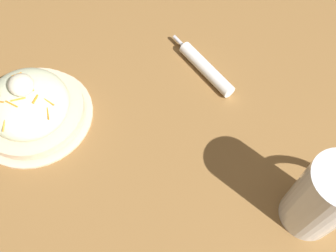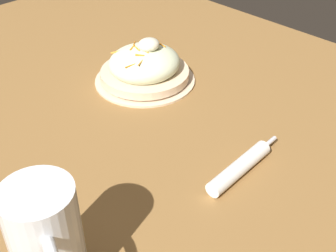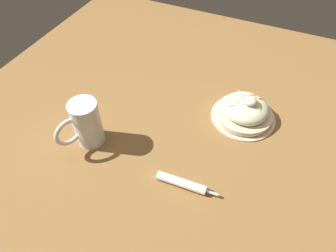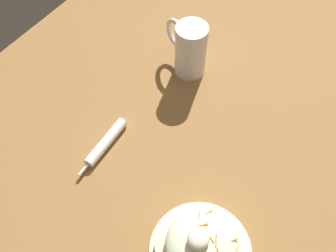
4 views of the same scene
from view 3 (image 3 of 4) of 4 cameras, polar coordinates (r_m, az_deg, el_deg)
The scene contains 4 objects.
ground_plane at distance 1.03m, azimuth 0.10°, elevation 3.02°, with size 1.43×1.43×0.00m, color olive.
salad_plate at distance 1.02m, azimuth 14.60°, elevation 2.87°, with size 0.22×0.22×0.10m.
beer_mug at distance 0.92m, azimuth -15.46°, elevation 0.18°, with size 0.09×0.15×0.16m.
napkin_roll at distance 0.84m, azimuth 2.71°, elevation -10.92°, with size 0.18×0.03×0.03m.
Camera 3 is at (-0.29, 0.66, 0.74)m, focal length 31.52 mm.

